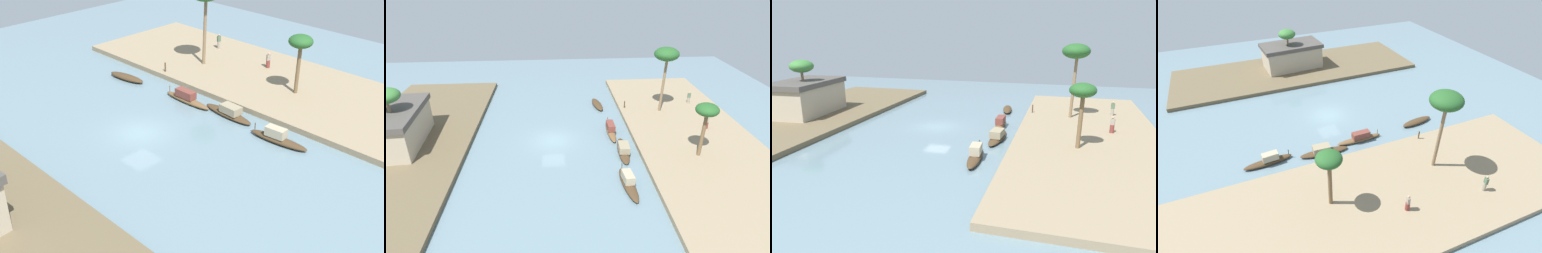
# 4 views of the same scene
# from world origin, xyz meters

# --- Properties ---
(river_water) EXTENTS (67.41, 67.41, 0.00)m
(river_water) POSITION_xyz_m (0.00, 0.00, 0.00)
(river_water) COLOR slate
(river_water) RESTS_ON ground
(riverbank_left) EXTENTS (37.17, 12.98, 0.50)m
(riverbank_left) POSITION_xyz_m (0.00, -15.12, 0.25)
(riverbank_left) COLOR #937F60
(riverbank_left) RESTS_ON ground
(riverbank_right) EXTENTS (37.17, 12.98, 0.50)m
(riverbank_right) POSITION_xyz_m (0.00, 15.12, 0.25)
(riverbank_right) COLOR brown
(riverbank_right) RESTS_ON ground
(sampan_midstream) EXTENTS (5.15, 0.86, 1.14)m
(sampan_midstream) POSITION_xyz_m (1.36, -6.51, 0.42)
(sampan_midstream) COLOR brown
(sampan_midstream) RESTS_ON river_water
(sampan_with_red_awning) EXTENTS (5.18, 1.45, 1.07)m
(sampan_with_red_awning) POSITION_xyz_m (-3.07, -7.07, 0.39)
(sampan_with_red_awning) COLOR #47331E
(sampan_with_red_awning) RESTS_ON river_water
(sampan_foreground) EXTENTS (4.94, 1.38, 1.19)m
(sampan_foreground) POSITION_xyz_m (-8.57, -6.37, 0.41)
(sampan_foreground) COLOR #47331E
(sampan_foreground) RESTS_ON river_water
(sampan_open_hull) EXTENTS (4.26, 1.59, 0.54)m
(sampan_open_hull) POSITION_xyz_m (9.16, -6.01, 0.27)
(sampan_open_hull) COLOR #47331E
(sampan_open_hull) RESTS_ON river_water
(person_on_near_bank) EXTENTS (0.37, 0.44, 1.64)m
(person_on_near_bank) POSITION_xyz_m (8.04, -18.05, 1.26)
(person_on_near_bank) COLOR gray
(person_on_near_bank) RESTS_ON riverbank_left
(person_by_mooring) EXTENTS (0.49, 0.49, 1.59)m
(person_by_mooring) POSITION_xyz_m (0.67, -17.24, 1.15)
(person_by_mooring) COLOR brown
(person_by_mooring) RESTS_ON riverbank_left
(mooring_post) EXTENTS (0.14, 0.14, 0.93)m
(mooring_post) POSITION_xyz_m (7.15, -9.26, 0.97)
(mooring_post) COLOR #4C3823
(mooring_post) RESTS_ON riverbank_left
(palm_tree_left_near) EXTENTS (2.13, 2.13, 5.37)m
(palm_tree_left_near) POSITION_xyz_m (-4.83, -14.11, 5.05)
(palm_tree_left_near) COLOR brown
(palm_tree_left_near) RESTS_ON riverbank_left
(palm_tree_left_far) EXTENTS (2.92, 2.92, 8.00)m
(palm_tree_left_far) POSITION_xyz_m (5.99, -13.61, 7.51)
(palm_tree_left_far) COLOR #7F6647
(palm_tree_left_far) RESTS_ON riverbank_left
(palm_tree_right_tall) EXTENTS (2.58, 2.58, 6.18)m
(palm_tree_right_tall) POSITION_xyz_m (-0.80, 15.56, 5.84)
(palm_tree_right_tall) COLOR #7F6647
(palm_tree_right_tall) RESTS_ON riverbank_right
(riverside_building) EXTENTS (9.44, 5.89, 3.80)m
(riverside_building) POSITION_xyz_m (-0.32, 15.85, 2.43)
(riverside_building) COLOR tan
(riverside_building) RESTS_ON riverbank_right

